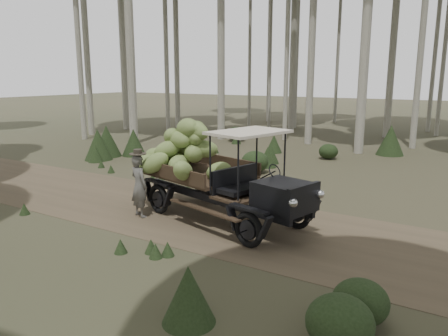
{
  "coord_description": "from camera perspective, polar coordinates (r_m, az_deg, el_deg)",
  "views": [
    {
      "loc": [
        7.07,
        -8.67,
        3.5
      ],
      "look_at": [
        1.72,
        0.01,
        1.32
      ],
      "focal_mm": 35.0,
      "sensor_mm": 36.0,
      "label": 1
    }
  ],
  "objects": [
    {
      "name": "ground",
      "position": [
        11.73,
        -7.25,
        -5.42
      ],
      "size": [
        120.0,
        120.0,
        0.0
      ],
      "primitive_type": "plane",
      "color": "#473D2B",
      "rests_on": "ground"
    },
    {
      "name": "dirt_track",
      "position": [
        11.73,
        -7.25,
        -5.4
      ],
      "size": [
        70.0,
        4.0,
        0.01
      ],
      "primitive_type": "cube",
      "color": "brown",
      "rests_on": "ground"
    },
    {
      "name": "banana_truck",
      "position": [
        10.94,
        -3.33,
        1.29
      ],
      "size": [
        5.22,
        2.96,
        2.5
      ],
      "rotation": [
        0.0,
        0.0,
        -0.25
      ],
      "color": "black",
      "rests_on": "ground"
    },
    {
      "name": "farmer",
      "position": [
        11.08,
        -11.01,
        -2.21
      ],
      "size": [
        0.66,
        0.53,
        1.72
      ],
      "rotation": [
        0.0,
        0.0,
        2.84
      ],
      "color": "#55534E",
      "rests_on": "ground"
    },
    {
      "name": "undergrowth",
      "position": [
        13.6,
        0.24,
        -0.62
      ],
      "size": [
        22.46,
        22.67,
        1.37
      ],
      "color": "#233319",
      "rests_on": "ground"
    }
  ]
}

